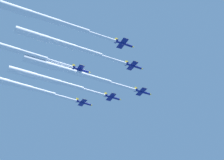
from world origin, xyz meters
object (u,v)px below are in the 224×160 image
(jet_port_mid, at_px, (19,85))
(jet_starboard_mid, at_px, (43,18))
(jet_port_outer, at_px, (3,46))
(jet_port_inner, at_px, (46,79))
(jet_lead, at_px, (67,71))
(jet_starboard_inner, at_px, (59,43))

(jet_port_mid, height_order, jet_starboard_mid, jet_port_mid)
(jet_port_outer, bearing_deg, jet_port_inner, -109.92)
(jet_port_outer, bearing_deg, jet_starboard_mid, 158.00)
(jet_lead, distance_m, jet_starboard_mid, 33.62)
(jet_starboard_inner, distance_m, jet_port_outer, 27.02)
(jet_starboard_mid, distance_m, jet_port_outer, 28.50)
(jet_lead, xyz_separation_m, jet_port_inner, (13.97, -4.57, 2.12))
(jet_port_inner, relative_size, jet_starboard_mid, 0.95)
(jet_port_inner, xyz_separation_m, jet_port_mid, (17.15, -1.46, 1.72))
(jet_lead, distance_m, jet_port_mid, 31.92)
(jet_starboard_mid, bearing_deg, jet_starboard_inner, -89.27)
(jet_port_inner, distance_m, jet_port_mid, 17.30)
(jet_port_inner, distance_m, jet_port_outer, 29.15)
(jet_starboard_inner, bearing_deg, jet_starboard_mid, 90.73)
(jet_port_inner, height_order, jet_starboard_inner, jet_starboard_inner)
(jet_port_mid, bearing_deg, jet_port_inner, 175.15)
(jet_starboard_inner, distance_m, jet_starboard_mid, 17.39)
(jet_lead, bearing_deg, jet_starboard_inner, 98.07)
(jet_starboard_mid, bearing_deg, jet_lead, -85.71)
(jet_starboard_inner, bearing_deg, jet_port_mid, -33.60)
(jet_port_mid, height_order, jet_port_outer, jet_port_mid)
(jet_port_inner, xyz_separation_m, jet_port_outer, (9.93, 27.40, 0.46))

